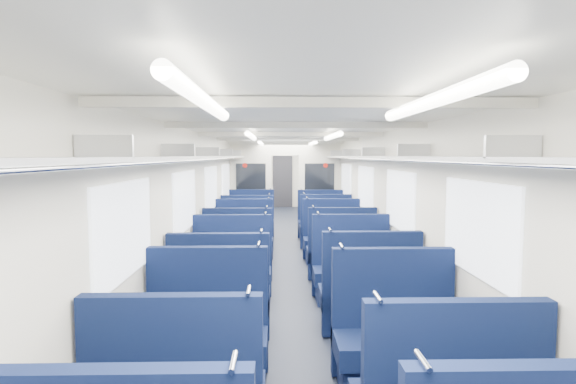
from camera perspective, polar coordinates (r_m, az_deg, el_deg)
floor at (r=8.95m, az=-0.02°, el=-8.32°), size 2.80×18.00×0.01m
ceiling at (r=8.73m, az=-0.02°, el=6.88°), size 2.80×18.00×0.01m
wall_left at (r=8.85m, az=-9.13°, el=-0.82°), size 0.02×18.00×2.35m
dado_left at (r=8.96m, az=-8.97°, el=-6.09°), size 0.03×17.90×0.70m
wall_right at (r=8.91m, az=9.02°, el=-0.79°), size 0.02×18.00×2.35m
dado_right at (r=9.02m, az=8.86°, el=-6.01°), size 0.03×17.90×0.70m
wall_far at (r=17.74m, az=-0.68°, el=1.91°), size 2.80×0.02×2.35m
luggage_rack_left at (r=8.78m, az=-7.98°, el=4.37°), size 0.36×17.40×0.18m
luggage_rack_right at (r=8.84m, az=7.89°, el=4.37°), size 0.36×17.40×0.18m
windows at (r=8.29m, az=0.05°, el=0.57°), size 2.78×15.60×0.75m
ceiling_fittings at (r=8.47m, az=0.02°, el=6.54°), size 2.70×16.06×0.11m
end_door at (r=17.69m, az=-0.68°, el=1.34°), size 0.75×0.06×2.00m
bulkhead at (r=11.67m, az=-0.35°, el=0.81°), size 2.80×0.10×2.35m
seat_6 at (r=4.29m, az=-10.20°, el=-17.78°), size 1.09×0.60×1.21m
seat_7 at (r=4.28m, az=13.32°, el=-17.87°), size 1.09×0.60×1.21m
seat_8 at (r=5.24m, az=-8.43°, el=-13.55°), size 1.09×0.60×1.21m
seat_9 at (r=5.37m, az=10.03°, el=-13.10°), size 1.09×0.60×1.21m
seat_10 at (r=6.39m, az=-7.07°, el=-10.20°), size 1.09×0.60×1.21m
seat_11 at (r=6.46m, az=8.00°, el=-10.05°), size 1.09×0.60×1.21m
seat_12 at (r=7.46m, az=-6.21°, el=-8.03°), size 1.09×0.60×1.21m
seat_13 at (r=7.54m, az=6.60°, el=-7.90°), size 1.09×0.60×1.21m
seat_14 at (r=8.64m, az=-5.53°, el=-6.29°), size 1.09×0.60×1.21m
seat_15 at (r=8.68m, az=5.53°, el=-6.24°), size 1.09×0.60×1.21m
seat_16 at (r=9.73m, az=-5.05°, el=-5.06°), size 1.09×0.60×1.21m
seat_17 at (r=9.94m, az=4.65°, el=-4.85°), size 1.09×0.60×1.21m
seat_18 at (r=11.02m, az=-4.61°, el=-3.92°), size 1.09×0.60×1.21m
seat_19 at (r=10.89m, az=4.12°, el=-4.02°), size 1.09×0.60×1.21m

